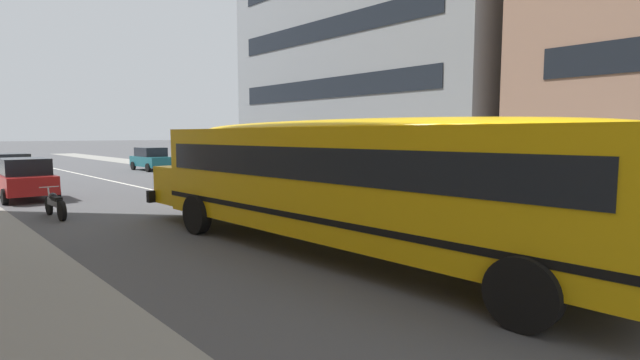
{
  "coord_description": "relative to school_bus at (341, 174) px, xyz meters",
  "views": [
    {
      "loc": [
        9.74,
        -8.6,
        2.57
      ],
      "look_at": [
        1.09,
        -0.79,
        1.43
      ],
      "focal_mm": 26.11,
      "sensor_mm": 36.0,
      "label": 1
    }
  ],
  "objects": [
    {
      "name": "ground_plane",
      "position": [
        -2.65,
        1.6,
        -1.72
      ],
      "size": [
        400.0,
        400.0,
        0.0
      ],
      "primitive_type": "plane",
      "color": "#4C4C4F"
    },
    {
      "name": "sidewalk_far",
      "position": [
        -2.65,
        9.2,
        -1.71
      ],
      "size": [
        120.0,
        3.0,
        0.01
      ],
      "primitive_type": "cube",
      "color": "gray",
      "rests_on": "ground_plane"
    },
    {
      "name": "lane_centreline",
      "position": [
        -2.65,
        1.6,
        -1.71
      ],
      "size": [
        110.0,
        0.16,
        0.01
      ],
      "primitive_type": "cube",
      "color": "silver",
      "rests_on": "ground_plane"
    },
    {
      "name": "school_bus",
      "position": [
        0.0,
        0.0,
        0.0
      ],
      "size": [
        13.0,
        3.14,
        2.89
      ],
      "rotation": [
        0.0,
        0.0,
        3.18
      ],
      "color": "yellow",
      "rests_on": "ground_plane"
    },
    {
      "name": "parked_car_dark_blue_near_corner",
      "position": [
        -12.64,
        6.5,
        -0.87
      ],
      "size": [
        3.92,
        1.91,
        1.64
      ],
      "rotation": [
        0.0,
        0.0,
        0.01
      ],
      "color": "navy",
      "rests_on": "ground_plane"
    },
    {
      "name": "parked_car_red_under_tree",
      "position": [
        -14.39,
        -3.43,
        -0.87
      ],
      "size": [
        3.91,
        1.9,
        1.64
      ],
      "rotation": [
        0.0,
        0.0,
        3.13
      ],
      "color": "maroon",
      "rests_on": "ground_plane"
    },
    {
      "name": "parked_car_beige_past_driveway",
      "position": [
        -18.89,
        6.63,
        -0.87
      ],
      "size": [
        3.98,
        2.05,
        1.64
      ],
      "rotation": [
        0.0,
        0.0,
        -0.05
      ],
      "color": "#C1B28E",
      "rests_on": "ground_plane"
    },
    {
      "name": "parked_car_white_end_of_row",
      "position": [
        -20.23,
        -3.09,
        -0.87
      ],
      "size": [
        3.92,
        1.91,
        1.64
      ],
      "rotation": [
        0.0,
        0.0,
        3.13
      ],
      "color": "silver",
      "rests_on": "ground_plane"
    },
    {
      "name": "parked_car_teal_by_hydrant",
      "position": [
        -25.87,
        6.39,
        -0.87
      ],
      "size": [
        3.94,
        1.95,
        1.64
      ],
      "rotation": [
        0.0,
        0.0,
        0.02
      ],
      "color": "#195B66",
      "rests_on": "ground_plane"
    },
    {
      "name": "motorcycle_near_kerb",
      "position": [
        -8.89,
        -3.57,
        -1.28
      ],
      "size": [
        2.0,
        0.56,
        0.94
      ],
      "rotation": [
        0.0,
        0.0,
        3.17
      ],
      "color": "black",
      "rests_on": "ground_plane"
    },
    {
      "name": "apartment_block_far_left",
      "position": [
        -12.07,
        16.57,
        4.93
      ],
      "size": [
        17.89,
        11.81,
        13.3
      ],
      "color": "gray",
      "rests_on": "ground_plane"
    }
  ]
}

